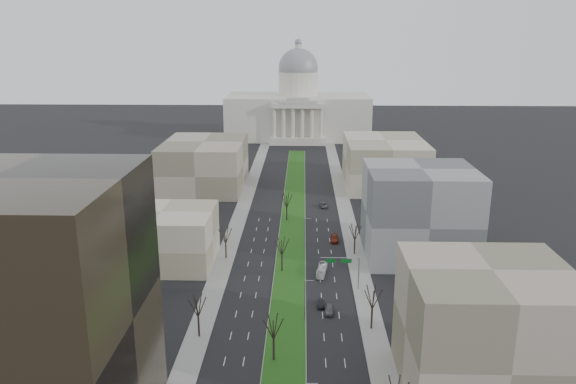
% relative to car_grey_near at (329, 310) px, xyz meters
% --- Properties ---
extents(ground, '(600.00, 600.00, 0.00)m').
position_rel_car_grey_near_xyz_m(ground, '(-8.98, 61.52, -0.79)').
color(ground, black).
rests_on(ground, ground).
extents(median, '(8.00, 222.03, 0.20)m').
position_rel_car_grey_near_xyz_m(median, '(-8.98, 60.51, -0.69)').
color(median, '#999993').
rests_on(median, ground).
extents(sidewalk_left, '(5.00, 330.00, 0.15)m').
position_rel_car_grey_near_xyz_m(sidewalk_left, '(-26.48, 36.52, -0.72)').
color(sidewalk_left, gray).
rests_on(sidewalk_left, ground).
extents(sidewalk_right, '(5.00, 330.00, 0.15)m').
position_rel_car_grey_near_xyz_m(sidewalk_right, '(8.52, 36.52, -0.72)').
color(sidewalk_right, gray).
rests_on(sidewalk_right, ground).
extents(capitol, '(80.00, 46.00, 55.00)m').
position_rel_car_grey_near_xyz_m(capitol, '(-8.98, 211.10, 15.51)').
color(capitol, beige).
rests_on(capitol, ground).
extents(building_glass_tower, '(34.00, 30.00, 40.00)m').
position_rel_car_grey_near_xyz_m(building_glass_tower, '(-45.98, -40.48, 19.21)').
color(building_glass_tower, black).
rests_on(building_glass_tower, ground).
extents(building_beige_left, '(26.00, 22.00, 14.00)m').
position_rel_car_grey_near_xyz_m(building_beige_left, '(-41.98, 26.52, 6.21)').
color(building_beige_left, tan).
rests_on(building_beige_left, ground).
extents(building_tan_right, '(26.00, 24.00, 22.00)m').
position_rel_car_grey_near_xyz_m(building_tan_right, '(24.02, -26.48, 10.21)').
color(building_tan_right, '#79735D').
rests_on(building_tan_right, ground).
extents(building_grey_right, '(28.00, 26.00, 24.00)m').
position_rel_car_grey_near_xyz_m(building_grey_right, '(25.02, 33.52, 11.21)').
color(building_grey_right, '#5D6062').
rests_on(building_grey_right, ground).
extents(building_far_left, '(30.00, 40.00, 18.00)m').
position_rel_car_grey_near_xyz_m(building_far_left, '(-43.98, 101.52, 8.21)').
color(building_far_left, '#79735D').
rests_on(building_far_left, ground).
extents(building_far_right, '(30.00, 40.00, 18.00)m').
position_rel_car_grey_near_xyz_m(building_far_right, '(26.02, 106.52, 8.21)').
color(building_far_right, tan).
rests_on(building_far_right, ground).
extents(tree_left_mid, '(5.40, 5.40, 9.72)m').
position_rel_car_grey_near_xyz_m(tree_left_mid, '(-26.18, -10.48, 6.21)').
color(tree_left_mid, black).
rests_on(tree_left_mid, ground).
extents(tree_left_far, '(5.28, 5.28, 9.50)m').
position_rel_car_grey_near_xyz_m(tree_left_far, '(-26.18, 29.52, 6.05)').
color(tree_left_far, black).
rests_on(tree_left_far, ground).
extents(tree_right_mid, '(5.52, 5.52, 9.94)m').
position_rel_car_grey_near_xyz_m(tree_right_mid, '(8.22, -6.48, 6.36)').
color(tree_right_mid, black).
rests_on(tree_right_mid, ground).
extents(tree_right_far, '(5.04, 5.04, 9.07)m').
position_rel_car_grey_near_xyz_m(tree_right_far, '(8.22, 33.52, 5.74)').
color(tree_right_far, black).
rests_on(tree_right_far, ground).
extents(tree_median_a, '(5.40, 5.40, 9.72)m').
position_rel_car_grey_near_xyz_m(tree_median_a, '(-10.98, -18.48, 6.21)').
color(tree_median_a, black).
rests_on(tree_median_a, ground).
extents(tree_median_b, '(5.40, 5.40, 9.72)m').
position_rel_car_grey_near_xyz_m(tree_median_b, '(-10.98, 21.52, 6.21)').
color(tree_median_b, black).
rests_on(tree_median_b, ground).
extents(tree_median_c, '(5.40, 5.40, 9.72)m').
position_rel_car_grey_near_xyz_m(tree_median_c, '(-10.98, 61.52, 6.21)').
color(tree_median_c, black).
rests_on(tree_median_c, ground).
extents(streetlamp_median_b, '(1.90, 0.20, 9.16)m').
position_rel_car_grey_near_xyz_m(streetlamp_median_b, '(-5.22, -3.48, 4.02)').
color(streetlamp_median_b, gray).
rests_on(streetlamp_median_b, ground).
extents(streetlamp_median_c, '(1.90, 0.20, 9.16)m').
position_rel_car_grey_near_xyz_m(streetlamp_median_c, '(-5.22, 36.52, 4.02)').
color(streetlamp_median_c, gray).
rests_on(streetlamp_median_c, ground).
extents(mast_arm_signs, '(9.12, 0.24, 8.09)m').
position_rel_car_grey_near_xyz_m(mast_arm_signs, '(4.51, 11.55, 5.32)').
color(mast_arm_signs, gray).
rests_on(mast_arm_signs, ground).
extents(car_grey_near, '(2.27, 4.80, 1.59)m').
position_rel_car_grey_near_xyz_m(car_grey_near, '(0.00, 0.00, 0.00)').
color(car_grey_near, '#55575E').
rests_on(car_grey_near, ground).
extents(car_black, '(1.60, 4.23, 1.38)m').
position_rel_car_grey_near_xyz_m(car_black, '(-1.72, 3.18, -0.10)').
color(car_black, black).
rests_on(car_black, ground).
extents(car_red, '(2.63, 5.72, 1.62)m').
position_rel_car_grey_near_xyz_m(car_red, '(3.34, 43.29, 0.02)').
color(car_red, maroon).
rests_on(car_red, ground).
extents(car_grey_far, '(2.78, 5.29, 1.42)m').
position_rel_car_grey_near_xyz_m(car_grey_far, '(1.34, 76.24, -0.08)').
color(car_grey_far, '#55585D').
rests_on(car_grey_far, ground).
extents(box_van, '(3.07, 8.05, 2.19)m').
position_rel_car_grey_near_xyz_m(box_van, '(-1.03, 20.18, 0.30)').
color(box_van, white).
rests_on(box_van, ground).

